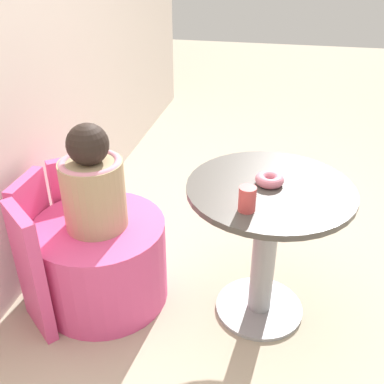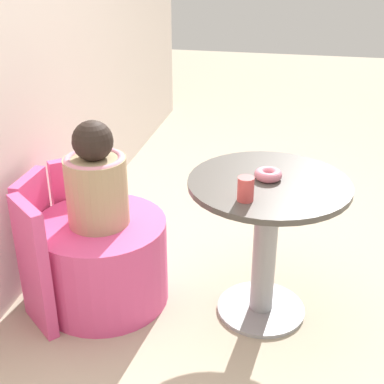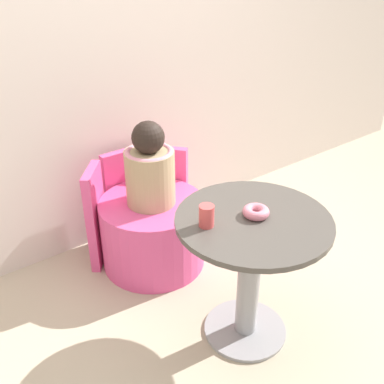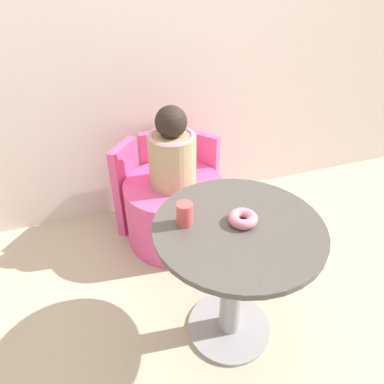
{
  "view_description": "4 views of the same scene",
  "coord_description": "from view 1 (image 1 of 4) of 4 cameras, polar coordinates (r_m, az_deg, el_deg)",
  "views": [
    {
      "loc": [
        -1.5,
        -0.05,
        1.51
      ],
      "look_at": [
        0.07,
        0.28,
        0.59
      ],
      "focal_mm": 42.0,
      "sensor_mm": 36.0,
      "label": 1
    },
    {
      "loc": [
        -1.92,
        -0.14,
        1.56
      ],
      "look_at": [
        0.01,
        0.27,
        0.6
      ],
      "focal_mm": 50.0,
      "sensor_mm": 36.0,
      "label": 2
    },
    {
      "loc": [
        -1.09,
        -1.15,
        1.67
      ],
      "look_at": [
        0.01,
        0.31,
        0.65
      ],
      "focal_mm": 42.0,
      "sensor_mm": 36.0,
      "label": 3
    },
    {
      "loc": [
        -0.42,
        -0.93,
        1.5
      ],
      "look_at": [
        -0.0,
        0.29,
        0.61
      ],
      "focal_mm": 32.0,
      "sensor_mm": 36.0,
      "label": 4
    }
  ],
  "objects": [
    {
      "name": "ground_plane",
      "position": [
        2.13,
        7.27,
        -15.75
      ],
      "size": [
        12.0,
        12.0,
        0.0
      ],
      "primitive_type": "plane",
      "color": "#B7A88E"
    },
    {
      "name": "round_table",
      "position": [
        1.9,
        9.45,
        -4.61
      ],
      "size": [
        0.67,
        0.67,
        0.65
      ],
      "color": "#99999E",
      "rests_on": "ground_plane"
    },
    {
      "name": "tub_chair",
      "position": [
        2.14,
        -11.32,
        -8.56
      ],
      "size": [
        0.59,
        0.59,
        0.41
      ],
      "color": "#E54C8C",
      "rests_on": "ground_plane"
    },
    {
      "name": "booth_backrest",
      "position": [
        2.18,
        -17.55,
        -5.53
      ],
      "size": [
        0.69,
        0.25,
        0.6
      ],
      "color": "#E54C8C",
      "rests_on": "ground_plane"
    },
    {
      "name": "child_figure",
      "position": [
        1.92,
        -12.51,
        1.05
      ],
      "size": [
        0.27,
        0.27,
        0.47
      ],
      "color": "tan",
      "rests_on": "tub_chair"
    },
    {
      "name": "donut",
      "position": [
        1.8,
        9.82,
        1.55
      ],
      "size": [
        0.11,
        0.11,
        0.04
      ],
      "color": "pink",
      "rests_on": "round_table"
    },
    {
      "name": "cup",
      "position": [
        1.6,
        7.02,
        -0.88
      ],
      "size": [
        0.06,
        0.06,
        0.09
      ],
      "color": "#DB4C4C",
      "rests_on": "round_table"
    }
  ]
}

